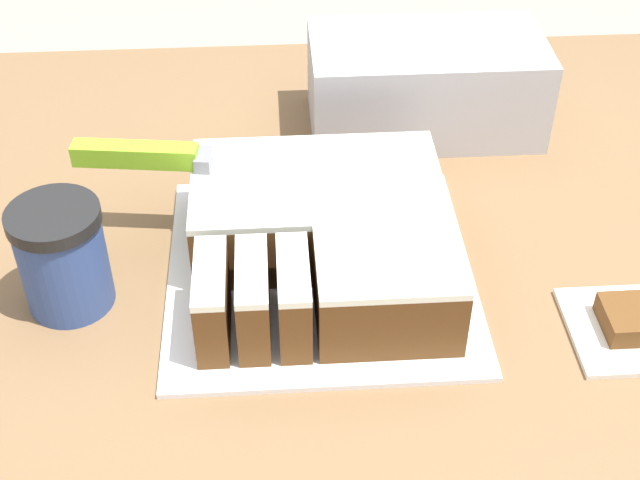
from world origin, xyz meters
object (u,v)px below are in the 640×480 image
cake_board (320,272)px  brownie (632,319)px  cake (324,237)px  knife (178,158)px  storage_box (425,84)px  coffee_cup (63,257)px

cake_board → brownie: 0.30m
cake → cake_board: bearing=-134.0°
knife → brownie: (0.42, -0.18, -0.08)m
knife → storage_box: size_ratio=1.26×
cake → storage_box: 0.30m
cake_board → storage_box: bearing=61.8°
coffee_cup → cake_board: bearing=5.3°
cake_board → cake: size_ratio=1.21×
brownie → coffee_cup: bearing=171.7°
knife → brownie: knife is taller
cake → storage_box: storage_box is taller
cake → coffee_cup: bearing=-173.7°
cake_board → brownie: size_ratio=5.62×
cake_board → coffee_cup: (-0.24, -0.02, 0.05)m
cake → storage_box: (0.14, 0.27, 0.01)m
coffee_cup → brownie: size_ratio=2.02×
cake_board → brownie: brownie is taller
cake → knife: (-0.14, 0.08, 0.05)m
knife → storage_box: (0.28, 0.19, -0.04)m
cake → knife: knife is taller
cake → coffee_cup: size_ratio=2.31×
knife → coffee_cup: bearing=-128.3°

